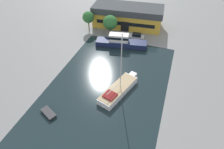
{
  "coord_description": "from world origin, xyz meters",
  "views": [
    {
      "loc": [
        10.45,
        -27.5,
        28.12
      ],
      "look_at": [
        0.0,
        2.74,
        1.0
      ],
      "focal_mm": 32.0,
      "sensor_mm": 36.0,
      "label": 1
    }
  ],
  "objects_px": {
    "small_dinghy": "(49,113)",
    "motor_cruiser": "(121,42)",
    "quay_tree_near_building": "(110,23)",
    "quay_tree_by_water": "(88,17)",
    "warehouse_building": "(128,16)",
    "sailboat_moored": "(119,89)",
    "parked_car": "(136,36)"
  },
  "relations": [
    {
      "from": "parked_car",
      "to": "motor_cruiser",
      "type": "bearing_deg",
      "value": 141.7
    },
    {
      "from": "warehouse_building",
      "to": "motor_cruiser",
      "type": "xyz_separation_m",
      "value": [
        1.53,
        -11.93,
        -1.85
      ]
    },
    {
      "from": "parked_car",
      "to": "small_dinghy",
      "type": "distance_m",
      "value": 31.52
    },
    {
      "from": "motor_cruiser",
      "to": "quay_tree_near_building",
      "type": "bearing_deg",
      "value": 33.49
    },
    {
      "from": "quay_tree_near_building",
      "to": "quay_tree_by_water",
      "type": "xyz_separation_m",
      "value": [
        -6.76,
        0.53,
        0.3
      ]
    },
    {
      "from": "quay_tree_near_building",
      "to": "quay_tree_by_water",
      "type": "bearing_deg",
      "value": 175.49
    },
    {
      "from": "warehouse_building",
      "to": "quay_tree_near_building",
      "type": "height_order",
      "value": "warehouse_building"
    },
    {
      "from": "sailboat_moored",
      "to": "small_dinghy",
      "type": "bearing_deg",
      "value": -119.88
    },
    {
      "from": "quay_tree_near_building",
      "to": "quay_tree_by_water",
      "type": "height_order",
      "value": "quay_tree_near_building"
    },
    {
      "from": "sailboat_moored",
      "to": "quay_tree_near_building",
      "type": "bearing_deg",
      "value": 130.81
    },
    {
      "from": "warehouse_building",
      "to": "sailboat_moored",
      "type": "height_order",
      "value": "sailboat_moored"
    },
    {
      "from": "motor_cruiser",
      "to": "small_dinghy",
      "type": "bearing_deg",
      "value": 157.98
    },
    {
      "from": "warehouse_building",
      "to": "parked_car",
      "type": "height_order",
      "value": "warehouse_building"
    },
    {
      "from": "quay_tree_near_building",
      "to": "quay_tree_by_water",
      "type": "relative_size",
      "value": 1.01
    },
    {
      "from": "parked_car",
      "to": "small_dinghy",
      "type": "bearing_deg",
      "value": 159.11
    },
    {
      "from": "warehouse_building",
      "to": "motor_cruiser",
      "type": "height_order",
      "value": "warehouse_building"
    },
    {
      "from": "sailboat_moored",
      "to": "motor_cruiser",
      "type": "distance_m",
      "value": 17.05
    },
    {
      "from": "quay_tree_near_building",
      "to": "warehouse_building",
      "type": "bearing_deg",
      "value": 67.85
    },
    {
      "from": "warehouse_building",
      "to": "motor_cruiser",
      "type": "relative_size",
      "value": 1.56
    },
    {
      "from": "small_dinghy",
      "to": "warehouse_building",
      "type": "bearing_deg",
      "value": 20.16
    },
    {
      "from": "parked_car",
      "to": "quay_tree_by_water",
      "type": "bearing_deg",
      "value": 82.55
    },
    {
      "from": "quay_tree_by_water",
      "to": "parked_car",
      "type": "xyz_separation_m",
      "value": [
        14.3,
        -0.47,
        -3.21
      ]
    },
    {
      "from": "warehouse_building",
      "to": "quay_tree_near_building",
      "type": "relative_size",
      "value": 3.69
    },
    {
      "from": "parked_car",
      "to": "sailboat_moored",
      "type": "xyz_separation_m",
      "value": [
        1.66,
        -21.12,
        -0.12
      ]
    },
    {
      "from": "small_dinghy",
      "to": "motor_cruiser",
      "type": "bearing_deg",
      "value": 14.22
    },
    {
      "from": "quay_tree_by_water",
      "to": "small_dinghy",
      "type": "bearing_deg",
      "value": -79.05
    },
    {
      "from": "quay_tree_near_building",
      "to": "sailboat_moored",
      "type": "height_order",
      "value": "sailboat_moored"
    },
    {
      "from": "quay_tree_near_building",
      "to": "motor_cruiser",
      "type": "xyz_separation_m",
      "value": [
        4.49,
        -4.67,
        -2.55
      ]
    },
    {
      "from": "warehouse_building",
      "to": "quay_tree_near_building",
      "type": "distance_m",
      "value": 7.87
    },
    {
      "from": "quay_tree_by_water",
      "to": "motor_cruiser",
      "type": "bearing_deg",
      "value": -24.81
    },
    {
      "from": "warehouse_building",
      "to": "small_dinghy",
      "type": "distance_m",
      "value": 37.89
    },
    {
      "from": "warehouse_building",
      "to": "quay_tree_near_building",
      "type": "bearing_deg",
      "value": -117.52
    }
  ]
}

